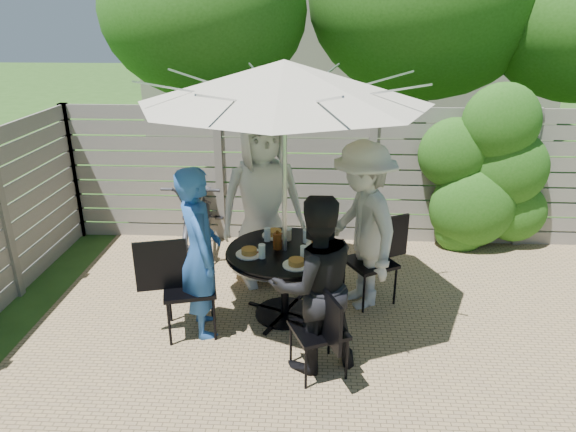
# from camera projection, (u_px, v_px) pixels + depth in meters

# --- Properties ---
(backyard_envelope) EXTENTS (60.00, 60.00, 5.00)m
(backyard_envelope) POSITION_uv_depth(u_px,v_px,m) (351.00, 27.00, 12.88)
(backyard_envelope) COLOR #284B17
(backyard_envelope) RESTS_ON ground
(patio_table) EXTENTS (1.48, 1.48, 0.75)m
(patio_table) POSITION_uv_depth(u_px,v_px,m) (285.00, 270.00, 5.13)
(patio_table) COLOR black
(patio_table) RESTS_ON ground
(umbrella) EXTENTS (3.40, 3.40, 2.56)m
(umbrella) POSITION_uv_depth(u_px,v_px,m) (284.00, 82.00, 4.46)
(umbrella) COLOR silver
(umbrella) RESTS_ON ground
(chair_back) EXTENTS (0.56, 0.73, 0.96)m
(chair_back) POSITION_uv_depth(u_px,v_px,m) (260.00, 252.00, 6.08)
(chair_back) COLOR black
(chair_back) RESTS_ON ground
(person_back) EXTENTS (1.11, 0.92, 1.94)m
(person_back) POSITION_uv_depth(u_px,v_px,m) (262.00, 202.00, 5.71)
(person_back) COLOR silver
(person_back) RESTS_ON ground
(chair_left) EXTENTS (0.76, 0.59, 1.00)m
(chair_left) POSITION_uv_depth(u_px,v_px,m) (189.00, 305.00, 4.94)
(chair_left) COLOR black
(chair_left) RESTS_ON ground
(person_left) EXTENTS (0.59, 0.71, 1.68)m
(person_left) POSITION_uv_depth(u_px,v_px,m) (200.00, 253.00, 4.78)
(person_left) COLOR #2555A2
(person_left) RESTS_ON ground
(chair_front) EXTENTS (0.56, 0.68, 0.88)m
(chair_front) POSITION_uv_depth(u_px,v_px,m) (319.00, 347.00, 4.37)
(chair_front) COLOR black
(chair_front) RESTS_ON ground
(person_front) EXTENTS (0.94, 0.85, 1.60)m
(person_front) POSITION_uv_depth(u_px,v_px,m) (314.00, 285.00, 4.30)
(person_front) COLOR black
(person_front) RESTS_ON ground
(chair_right) EXTENTS (0.72, 0.62, 0.95)m
(chair_right) POSITION_uv_depth(u_px,v_px,m) (371.00, 277.00, 5.50)
(chair_right) COLOR black
(chair_right) RESTS_ON ground
(person_right) EXTENTS (1.03, 1.31, 1.79)m
(person_right) POSITION_uv_depth(u_px,v_px,m) (362.00, 227.00, 5.24)
(person_right) COLOR #B8B7B3
(person_right) RESTS_ON ground
(plate_back) EXTENTS (0.26, 0.26, 0.06)m
(plate_back) POSITION_uv_depth(u_px,v_px,m) (274.00, 234.00, 5.36)
(plate_back) COLOR white
(plate_back) RESTS_ON patio_table
(plate_left) EXTENTS (0.26, 0.26, 0.06)m
(plate_left) POSITION_uv_depth(u_px,v_px,m) (249.00, 252.00, 4.94)
(plate_left) COLOR white
(plate_left) RESTS_ON patio_table
(plate_front) EXTENTS (0.26, 0.26, 0.06)m
(plate_front) POSITION_uv_depth(u_px,v_px,m) (296.00, 263.00, 4.72)
(plate_front) COLOR white
(plate_front) RESTS_ON patio_table
(plate_right) EXTENTS (0.26, 0.26, 0.06)m
(plate_right) POSITION_uv_depth(u_px,v_px,m) (319.00, 243.00, 5.14)
(plate_right) COLOR white
(plate_right) RESTS_ON patio_table
(plate_extra) EXTENTS (0.24, 0.24, 0.06)m
(plate_extra) POSITION_uv_depth(u_px,v_px,m) (312.00, 258.00, 4.83)
(plate_extra) COLOR white
(plate_extra) RESTS_ON patio_table
(glass_back) EXTENTS (0.07, 0.07, 0.14)m
(glass_back) POSITION_uv_depth(u_px,v_px,m) (267.00, 235.00, 5.22)
(glass_back) COLOR silver
(glass_back) RESTS_ON patio_table
(glass_left) EXTENTS (0.07, 0.07, 0.14)m
(glass_left) POSITION_uv_depth(u_px,v_px,m) (262.00, 251.00, 4.86)
(glass_left) COLOR silver
(glass_left) RESTS_ON patio_table
(glass_front) EXTENTS (0.07, 0.07, 0.14)m
(glass_front) POSITION_uv_depth(u_px,v_px,m) (304.00, 253.00, 4.82)
(glass_front) COLOR silver
(glass_front) RESTS_ON patio_table
(glass_right) EXTENTS (0.07, 0.07, 0.14)m
(glass_right) POSITION_uv_depth(u_px,v_px,m) (306.00, 236.00, 5.19)
(glass_right) COLOR silver
(glass_right) RESTS_ON patio_table
(syrup_jug) EXTENTS (0.09, 0.09, 0.16)m
(syrup_jug) POSITION_uv_depth(u_px,v_px,m) (277.00, 241.00, 5.05)
(syrup_jug) COLOR #59280C
(syrup_jug) RESTS_ON patio_table
(coffee_cup) EXTENTS (0.08, 0.08, 0.12)m
(coffee_cup) POSITION_uv_depth(u_px,v_px,m) (288.00, 234.00, 5.25)
(coffee_cup) COLOR #C6B293
(coffee_cup) RESTS_ON patio_table
(bicycle) EXTENTS (0.72, 2.00, 1.04)m
(bicycle) POSITION_uv_depth(u_px,v_px,m) (202.00, 213.00, 6.61)
(bicycle) COLOR #333338
(bicycle) RESTS_ON ground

